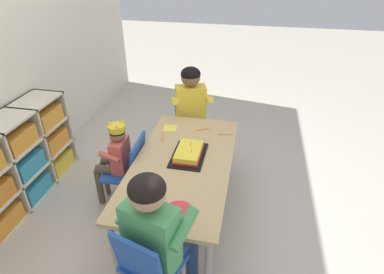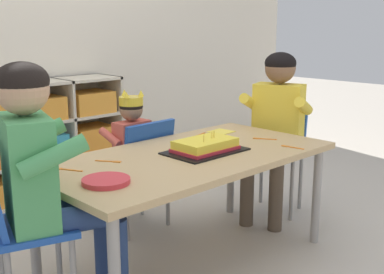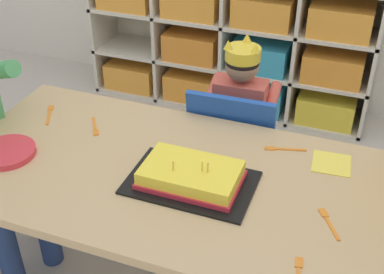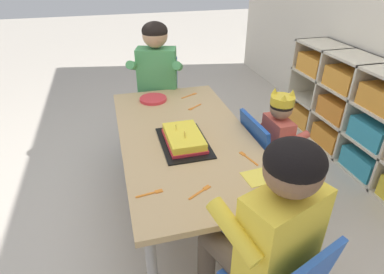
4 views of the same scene
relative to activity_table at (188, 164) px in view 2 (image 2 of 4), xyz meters
The scene contains 17 objects.
ground 0.53m from the activity_table, ahead, with size 16.00×16.00×0.00m, color #BCB2A3.
storage_cubby_shelf 1.51m from the activity_table, 98.16° to the left, with size 1.66×0.33×0.81m.
activity_table is the anchor object (origin of this frame).
classroom_chair_blue 0.52m from the activity_table, 80.51° to the left, with size 0.39×0.34×0.67m.
child_with_crown 0.61m from the activity_table, 82.61° to the left, with size 0.30×0.31×0.83m.
classroom_chair_adult_side 0.89m from the activity_table, behind, with size 0.39×0.39×0.77m.
adult_helper_seated 0.79m from the activity_table, behind, with size 0.48×0.46×1.07m.
classroom_chair_guest_side 0.96m from the activity_table, ahead, with size 0.39×0.41×0.68m.
guest_at_table_side 0.86m from the activity_table, ahead, with size 0.48×0.46×1.03m.
birthday_cake_on_tray 0.12m from the activity_table, 18.44° to the right, with size 0.40×0.26×0.10m.
paper_plate_stack 0.57m from the activity_table, 169.55° to the right, with size 0.19×0.19×0.02m, color #DB333D.
paper_napkin_square 0.54m from the activity_table, 25.45° to the left, with size 0.12×0.12×0.00m, color #F4DB4C.
fork_by_napkin 0.55m from the activity_table, 30.03° to the right, with size 0.03×0.13×0.00m.
fork_beside_plate_stack 0.52m from the activity_table, ahead, with size 0.08×0.12×0.00m.
fork_near_cake_tray 0.60m from the activity_table, 162.70° to the left, with size 0.08×0.13×0.00m.
fork_scattered_mid_table 0.41m from the activity_table, 38.89° to the left, with size 0.14×0.05×0.00m.
fork_near_child_seat 0.39m from the activity_table, 156.96° to the left, with size 0.08×0.11×0.00m.
Camera 2 is at (-1.62, -1.70, 1.21)m, focal length 46.34 mm.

